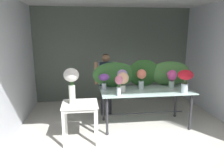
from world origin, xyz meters
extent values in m
plane|color=beige|center=(0.00, 1.97, 0.00)|extent=(8.65, 8.65, 0.00)
cube|color=slate|center=(0.00, 3.93, 1.42)|extent=(4.89, 0.12, 2.84)
cube|color=silver|center=(-2.44, 1.97, 1.42)|extent=(0.12, 4.05, 2.84)
cube|color=silver|center=(0.45, 1.81, 0.84)|extent=(2.03, 0.97, 0.02)
cylinder|color=#2D2D33|center=(-0.47, 1.42, 0.41)|extent=(0.05, 0.05, 0.83)
sphere|color=#2D2D33|center=(-0.47, 1.42, 0.03)|extent=(0.07, 0.07, 0.07)
cylinder|color=#2D2D33|center=(1.36, 1.42, 0.41)|extent=(0.05, 0.05, 0.83)
sphere|color=#2D2D33|center=(1.36, 1.42, 0.03)|extent=(0.07, 0.07, 0.07)
cylinder|color=#2D2D33|center=(-0.47, 2.19, 0.41)|extent=(0.05, 0.05, 0.83)
sphere|color=#2D2D33|center=(-0.47, 2.19, 0.03)|extent=(0.07, 0.07, 0.07)
cylinder|color=#2D2D33|center=(1.36, 2.19, 0.41)|extent=(0.05, 0.05, 0.83)
sphere|color=#2D2D33|center=(1.36, 2.19, 0.03)|extent=(0.07, 0.07, 0.07)
cylinder|color=#2D2D33|center=(0.45, 1.81, 0.29)|extent=(1.83, 0.03, 0.03)
cube|color=white|center=(-1.01, 1.27, 0.76)|extent=(0.68, 0.61, 0.03)
cube|color=white|center=(-1.01, 1.27, 0.71)|extent=(0.62, 0.55, 0.06)
cube|color=white|center=(-1.31, 1.00, 0.37)|extent=(0.05, 0.05, 0.74)
cube|color=white|center=(-0.71, 1.00, 0.37)|extent=(0.05, 0.05, 0.74)
cube|color=white|center=(-1.31, 1.53, 0.37)|extent=(0.05, 0.05, 0.74)
cube|color=white|center=(-0.71, 1.53, 0.37)|extent=(0.05, 0.05, 0.74)
cylinder|color=#232328|center=(-0.45, 2.55, 0.43)|extent=(0.12, 0.12, 0.85)
cylinder|color=#232328|center=(-0.29, 2.55, 0.43)|extent=(0.12, 0.12, 0.85)
cube|color=#999EA8|center=(-0.37, 2.55, 1.12)|extent=(0.39, 0.22, 0.54)
cube|color=#192833|center=(-0.37, 2.44, 1.08)|extent=(0.33, 0.02, 0.66)
cylinder|color=#936B4C|center=(-0.61, 2.55, 1.11)|extent=(0.09, 0.09, 0.55)
cylinder|color=#936B4C|center=(-0.13, 2.55, 1.11)|extent=(0.09, 0.09, 0.55)
sphere|color=#936B4C|center=(-0.37, 2.55, 1.48)|extent=(0.20, 0.20, 0.20)
ellipsoid|color=black|center=(-0.37, 2.57, 1.54)|extent=(0.15, 0.15, 0.09)
ellipsoid|color=#387033|center=(-0.21, 2.17, 1.14)|extent=(1.01, 0.24, 0.59)
ellipsoid|color=#2D6028|center=(0.49, 2.17, 1.16)|extent=(0.77, 0.22, 0.64)
ellipsoid|color=#477F3D|center=(1.14, 2.17, 1.14)|extent=(1.04, 0.28, 0.58)
cylinder|color=silver|center=(0.37, 1.91, 0.94)|extent=(0.12, 0.12, 0.18)
cylinder|color=#9EBCB2|center=(0.37, 1.91, 0.89)|extent=(0.11, 0.11, 0.08)
cylinder|color=#28562D|center=(0.39, 1.92, 0.99)|extent=(0.01, 0.01, 0.27)
cylinder|color=#28562D|center=(0.37, 1.94, 0.99)|extent=(0.01, 0.01, 0.27)
cylinder|color=#28562D|center=(0.35, 1.91, 0.99)|extent=(0.01, 0.01, 0.27)
cylinder|color=#28562D|center=(0.37, 1.89, 0.99)|extent=(0.01, 0.01, 0.27)
ellipsoid|color=#EF7A60|center=(0.37, 1.91, 1.19)|extent=(0.22, 0.22, 0.22)
ellipsoid|color=#2D6028|center=(0.37, 1.88, 1.05)|extent=(0.10, 0.10, 0.03)
cylinder|color=silver|center=(1.19, 1.45, 0.95)|extent=(0.14, 0.14, 0.21)
cylinder|color=#9EBCB2|center=(1.19, 1.45, 0.89)|extent=(0.13, 0.13, 0.09)
cylinder|color=#477F3D|center=(1.22, 1.45, 1.02)|extent=(0.01, 0.01, 0.32)
cylinder|color=#477F3D|center=(1.18, 1.48, 1.02)|extent=(0.01, 0.01, 0.32)
cylinder|color=#477F3D|center=(1.16, 1.44, 1.02)|extent=(0.01, 0.01, 0.32)
cylinder|color=#477F3D|center=(1.18, 1.43, 1.02)|extent=(0.01, 0.01, 0.32)
ellipsoid|color=red|center=(1.19, 1.45, 1.24)|extent=(0.32, 0.32, 0.21)
sphere|color=red|center=(1.09, 1.44, 1.22)|extent=(0.11, 0.11, 0.11)
sphere|color=red|center=(1.27, 1.45, 1.25)|extent=(0.09, 0.09, 0.09)
ellipsoid|color=#477F3D|center=(1.19, 1.46, 1.07)|extent=(0.11, 0.06, 0.03)
cylinder|color=silver|center=(-0.48, 1.94, 0.92)|extent=(0.10, 0.10, 0.15)
cylinder|color=#9EBCB2|center=(-0.48, 1.94, 0.88)|extent=(0.09, 0.09, 0.06)
cylinder|color=#28562D|center=(-0.46, 1.94, 0.97)|extent=(0.01, 0.01, 0.23)
cylinder|color=#28562D|center=(-0.47, 1.96, 0.97)|extent=(0.01, 0.01, 0.23)
cylinder|color=#28562D|center=(-0.50, 1.94, 0.97)|extent=(0.01, 0.01, 0.23)
cylinder|color=#28562D|center=(-0.48, 1.92, 0.97)|extent=(0.01, 0.01, 0.23)
ellipsoid|color=purple|center=(-0.48, 1.94, 1.13)|extent=(0.23, 0.23, 0.15)
sphere|color=purple|center=(-0.55, 1.93, 1.11)|extent=(0.07, 0.07, 0.07)
ellipsoid|color=#28562D|center=(-0.48, 1.95, 1.02)|extent=(0.09, 0.11, 0.03)
cylinder|color=silver|center=(-0.10, 1.70, 0.92)|extent=(0.13, 0.13, 0.15)
cylinder|color=#9EBCB2|center=(-0.10, 1.70, 0.88)|extent=(0.12, 0.12, 0.06)
cylinder|color=#2D6028|center=(-0.07, 1.69, 0.97)|extent=(0.01, 0.01, 0.22)
cylinder|color=#2D6028|center=(-0.10, 1.72, 0.97)|extent=(0.01, 0.01, 0.22)
cylinder|color=#2D6028|center=(-0.13, 1.69, 0.97)|extent=(0.01, 0.01, 0.22)
cylinder|color=#2D6028|center=(-0.09, 1.67, 0.97)|extent=(0.01, 0.01, 0.22)
ellipsoid|color=#F4B78E|center=(-0.10, 1.70, 1.15)|extent=(0.25, 0.25, 0.25)
sphere|color=#F4B78E|center=(-0.02, 1.68, 1.18)|extent=(0.10, 0.10, 0.10)
cylinder|color=silver|center=(-0.06, 1.98, 0.94)|extent=(0.13, 0.13, 0.18)
cylinder|color=#9EBCB2|center=(-0.06, 1.98, 0.89)|extent=(0.12, 0.12, 0.08)
cylinder|color=#2D6028|center=(-0.04, 1.98, 0.99)|extent=(0.01, 0.01, 0.27)
cylinder|color=#2D6028|center=(-0.07, 2.00, 0.99)|extent=(0.01, 0.01, 0.27)
cylinder|color=#2D6028|center=(-0.07, 1.95, 0.99)|extent=(0.01, 0.01, 0.27)
ellipsoid|color=#B28ED1|center=(-0.06, 1.98, 1.19)|extent=(0.24, 0.24, 0.21)
sphere|color=#B28ED1|center=(-0.13, 1.95, 1.18)|extent=(0.08, 0.08, 0.08)
sphere|color=#B28ED1|center=(0.00, 1.96, 1.19)|extent=(0.08, 0.08, 0.08)
ellipsoid|color=#28562D|center=(-0.10, 1.97, 1.05)|extent=(0.07, 0.11, 0.03)
cylinder|color=silver|center=(1.11, 1.95, 0.92)|extent=(0.13, 0.13, 0.15)
cylinder|color=#9EBCB2|center=(1.11, 1.95, 0.88)|extent=(0.12, 0.12, 0.06)
cylinder|color=#2D6028|center=(1.14, 1.94, 0.96)|extent=(0.01, 0.01, 0.20)
cylinder|color=#2D6028|center=(1.10, 1.97, 0.96)|extent=(0.01, 0.01, 0.20)
cylinder|color=#2D6028|center=(1.09, 1.95, 0.96)|extent=(0.01, 0.01, 0.20)
cylinder|color=#2D6028|center=(1.10, 1.91, 0.96)|extent=(0.01, 0.01, 0.20)
ellipsoid|color=#E54C9E|center=(1.11, 1.95, 1.14)|extent=(0.22, 0.22, 0.25)
sphere|color=#E54C9E|center=(1.04, 1.94, 1.17)|extent=(0.11, 0.11, 0.11)
ellipsoid|color=#477F3D|center=(1.12, 1.98, 1.02)|extent=(0.10, 0.04, 0.03)
cylinder|color=silver|center=(-0.23, 1.44, 0.94)|extent=(0.09, 0.09, 0.18)
cylinder|color=#9EBCB2|center=(-0.23, 1.44, 0.89)|extent=(0.08, 0.08, 0.08)
cylinder|color=#477F3D|center=(-0.21, 1.43, 0.99)|extent=(0.01, 0.01, 0.26)
cylinder|color=#477F3D|center=(-0.22, 1.46, 0.99)|extent=(0.01, 0.01, 0.26)
cylinder|color=#477F3D|center=(-0.24, 1.44, 0.99)|extent=(0.01, 0.01, 0.26)
cylinder|color=#477F3D|center=(-0.23, 1.42, 0.99)|extent=(0.01, 0.01, 0.26)
ellipsoid|color=pink|center=(-0.23, 1.44, 1.17)|extent=(0.16, 0.16, 0.18)
sphere|color=pink|center=(-0.27, 1.43, 1.17)|extent=(0.05, 0.05, 0.05)
sphere|color=pink|center=(-0.19, 1.42, 1.15)|extent=(0.06, 0.06, 0.06)
ellipsoid|color=#387033|center=(-0.23, 1.46, 1.04)|extent=(0.09, 0.10, 0.03)
cylinder|color=silver|center=(-1.15, 1.27, 0.95)|extent=(0.12, 0.12, 0.36)
cylinder|color=#9EBCB2|center=(-1.15, 1.27, 0.85)|extent=(0.11, 0.11, 0.15)
cylinder|color=#477F3D|center=(-1.12, 1.27, 1.02)|extent=(0.01, 0.01, 0.47)
cylinder|color=#477F3D|center=(-1.14, 1.30, 1.02)|extent=(0.01, 0.01, 0.47)
cylinder|color=#477F3D|center=(-1.17, 1.27, 1.02)|extent=(0.01, 0.01, 0.47)
cylinder|color=#477F3D|center=(-1.15, 1.25, 1.02)|extent=(0.01, 0.01, 0.47)
ellipsoid|color=white|center=(-1.15, 1.27, 1.33)|extent=(0.29, 0.29, 0.25)
sphere|color=white|center=(-1.23, 1.29, 1.32)|extent=(0.09, 0.09, 0.09)
camera|label=1|loc=(-0.91, -2.64, 2.07)|focal=33.92mm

